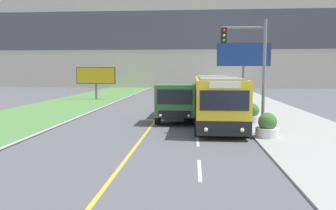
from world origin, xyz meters
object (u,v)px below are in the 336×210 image
Objects in this scene: traffic_light_mast at (251,62)px; planter_round_second at (252,114)px; city_bus at (215,99)px; dump_truck at (177,102)px; planter_round_third at (243,106)px; planter_round_near at (267,126)px; billboard_large at (244,56)px; billboard_small at (96,76)px; planter_round_far at (234,100)px.

planter_round_second is at bearing 78.29° from traffic_light_mast.
city_bus reaches higher than dump_truck.
dump_truck is at bearing 133.36° from traffic_light_mast.
planter_round_near is at bearing -91.21° from planter_round_third.
traffic_light_mast is 4.96m from planter_round_second.
billboard_large is (4.04, 15.39, 3.37)m from city_bus.
billboard_small is at bearing -178.92° from billboard_large.
planter_round_near is 4.57m from planter_round_second.
city_bus is at bearing -50.33° from billboard_small.
billboard_large reaches higher than planter_round_far.
dump_truck reaches higher than planter_round_near.
planter_round_third is (0.19, 9.14, 0.02)m from planter_round_near.
planter_round_near is 9.15m from planter_round_third.
billboard_large reaches higher than traffic_light_mast.
planter_round_third is (14.89, -11.23, -2.02)m from billboard_small.
planter_round_third is 4.58m from planter_round_far.
planter_round_third is at bearing -37.03° from billboard_small.
traffic_light_mast is 1.31× the size of billboard_small.
traffic_light_mast is at bearing -96.22° from planter_round_third.
city_bus is 5.23m from traffic_light_mast.
billboard_small is 3.50× the size of planter_round_far.
planter_round_second is at bearing -91.60° from planter_round_third.
planter_round_near is (4.72, -5.06, -0.65)m from dump_truck.
billboard_small is (-9.97, 15.32, 1.39)m from dump_truck.
planter_round_far is at bearing 90.27° from planter_round_second.
dump_truck is at bearing -112.81° from billboard_large.
traffic_light_mast is at bearing -93.27° from planter_round_far.
traffic_light_mast is at bearing -97.36° from billboard_large.
traffic_light_mast is 8.94m from planter_round_third.
city_bus is 16.27m from billboard_large.
billboard_large is at bearing 84.88° from planter_round_near.
dump_truck is 9.90m from planter_round_far.
planter_round_third reaches higher than planter_round_second.
planter_round_near is at bearing -90.09° from planter_round_far.
dump_truck is 18.33m from billboard_small.
billboard_large is 1.41× the size of billboard_small.
dump_truck is 6.95m from planter_round_near.
traffic_light_mast is 4.84× the size of planter_round_near.
dump_truck is 6.34m from traffic_light_mast.
traffic_light_mast is at bearing -54.45° from billboard_small.
billboard_small reaches higher than dump_truck.
city_bus is at bearing -104.72° from billboard_large.
billboard_large is 21.20m from planter_round_near.
planter_round_near is (0.71, -0.81, -3.14)m from traffic_light_mast.
billboard_small reaches higher than planter_round_third.
planter_round_near is at bearing -46.96° from dump_truck.
city_bus reaches higher than planter_round_third.
planter_round_third is (-1.66, -11.54, -4.24)m from billboard_large.
dump_truck is 6.42m from planter_round_third.
billboard_small reaches higher than city_bus.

